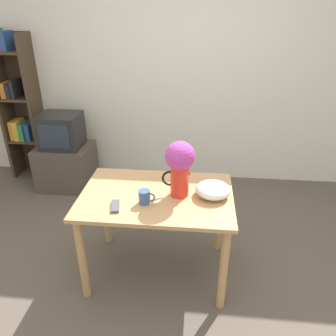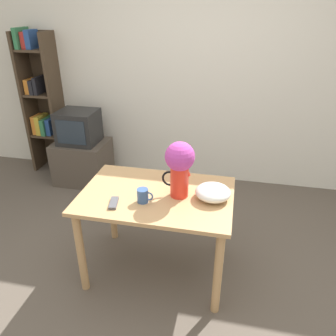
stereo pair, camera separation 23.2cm
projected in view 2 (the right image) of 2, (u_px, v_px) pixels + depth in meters
name	position (u px, v px, depth m)	size (l,w,h in m)	color
ground_plane	(162.00, 285.00, 2.58)	(12.00, 12.00, 0.00)	brown
wall_back	(200.00, 73.00, 3.67)	(8.00, 0.05, 2.60)	silver
table	(157.00, 207.00, 2.48)	(1.12, 0.76, 0.73)	tan
flower_vase	(180.00, 164.00, 2.29)	(0.24, 0.21, 0.42)	red
coffee_mug	(143.00, 196.00, 2.30)	(0.12, 0.08, 0.10)	#385689
white_bowl	(213.00, 192.00, 2.34)	(0.26, 0.26, 0.10)	silver
remote_control	(114.00, 203.00, 2.29)	(0.08, 0.15, 0.02)	#4C4C51
tv_stand	(83.00, 162.00, 4.02)	(0.62, 0.50, 0.51)	#4C4238
tv_set	(78.00, 127.00, 3.82)	(0.44, 0.40, 0.38)	black
bookshelf	(42.00, 100.00, 4.06)	(0.41, 0.31, 1.76)	#423323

